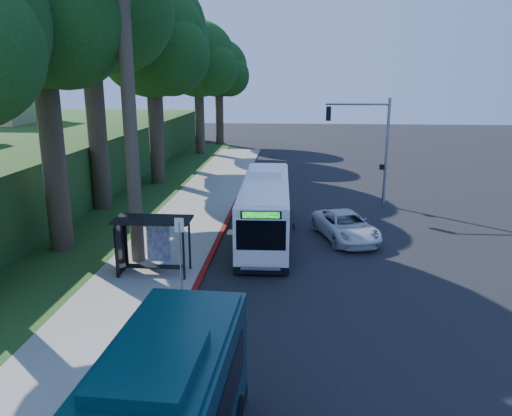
{
  "coord_description": "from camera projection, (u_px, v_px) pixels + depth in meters",
  "views": [
    {
      "loc": [
        -1.18,
        -22.6,
        8.26
      ],
      "look_at": [
        -2.97,
        1.0,
        2.04
      ],
      "focal_mm": 35.0,
      "sensor_mm": 36.0,
      "label": 1
    }
  ],
  "objects": [
    {
      "name": "ground",
      "position": [
        316.0,
        256.0,
        23.81
      ],
      "size": [
        140.0,
        140.0,
        0.0
      ],
      "primitive_type": "plane",
      "color": "black",
      "rests_on": "ground"
    },
    {
      "name": "sidewalk",
      "position": [
        166.0,
        251.0,
        24.33
      ],
      "size": [
        4.5,
        70.0,
        0.12
      ],
      "primitive_type": "cube",
      "color": "gray",
      "rests_on": "ground"
    },
    {
      "name": "red_curb",
      "position": [
        197.0,
        285.0,
        20.3
      ],
      "size": [
        0.25,
        30.0,
        0.13
      ],
      "primitive_type": "cube",
      "color": "maroon",
      "rests_on": "ground"
    },
    {
      "name": "grass_verge",
      "position": [
        93.0,
        220.0,
        29.57
      ],
      "size": [
        8.0,
        70.0,
        0.06
      ],
      "primitive_type": "cube",
      "color": "#234719",
      "rests_on": "ground"
    },
    {
      "name": "bus_shelter",
      "position": [
        148.0,
        234.0,
        21.12
      ],
      "size": [
        3.2,
        1.51,
        2.55
      ],
      "color": "black",
      "rests_on": "ground"
    },
    {
      "name": "stop_sign_pole",
      "position": [
        180.0,
        246.0,
        18.85
      ],
      "size": [
        0.35,
        0.06,
        3.17
      ],
      "color": "gray",
      "rests_on": "ground"
    },
    {
      "name": "traffic_signal_pole",
      "position": [
        371.0,
        139.0,
        32.05
      ],
      "size": [
        4.1,
        0.3,
        7.0
      ],
      "color": "gray",
      "rests_on": "ground"
    },
    {
      "name": "tree_0",
      "position": [
        40.0,
        8.0,
        21.85
      ],
      "size": [
        8.4,
        8.0,
        15.7
      ],
      "color": "#382B1E",
      "rests_on": "ground"
    },
    {
      "name": "tree_2",
      "position": [
        153.0,
        47.0,
        37.43
      ],
      "size": [
        8.82,
        8.4,
        15.12
      ],
      "color": "#382B1E",
      "rests_on": "ground"
    },
    {
      "name": "tree_3",
      "position": [
        155.0,
        34.0,
        44.9
      ],
      "size": [
        10.08,
        9.6,
        17.28
      ],
      "color": "#382B1E",
      "rests_on": "ground"
    },
    {
      "name": "tree_4",
      "position": [
        199.0,
        63.0,
        53.01
      ],
      "size": [
        8.4,
        8.0,
        14.14
      ],
      "color": "#382B1E",
      "rests_on": "ground"
    },
    {
      "name": "tree_5",
      "position": [
        219.0,
        71.0,
        60.85
      ],
      "size": [
        7.35,
        7.0,
        12.86
      ],
      "color": "#382B1E",
      "rests_on": "ground"
    },
    {
      "name": "white_bus",
      "position": [
        265.0,
        206.0,
        26.35
      ],
      "size": [
        2.67,
        11.29,
        3.35
      ],
      "rotation": [
        0.0,
        0.0,
        0.02
      ],
      "color": "white",
      "rests_on": "ground"
    },
    {
      "name": "pickup",
      "position": [
        346.0,
        226.0,
        26.09
      ],
      "size": [
        3.67,
        5.56,
        1.42
      ],
      "primitive_type": "imported",
      "rotation": [
        0.0,
        0.0,
        0.28
      ],
      "color": "silver",
      "rests_on": "ground"
    }
  ]
}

